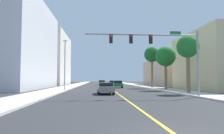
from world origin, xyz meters
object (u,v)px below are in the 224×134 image
object	(u,v)px
car_gray	(105,88)
palm_near	(188,48)
traffic_signal_mast	(160,46)
palm_mid	(165,57)
palm_far	(152,55)
street_lamp	(65,62)
car_yellow	(102,83)
car_green	(118,84)
car_blue	(112,83)

from	to	relation	value
car_gray	palm_near	bearing A→B (deg)	-2.86
traffic_signal_mast	palm_mid	world-z (taller)	palm_mid
palm_mid	palm_far	world-z (taller)	palm_far
street_lamp	palm_far	size ratio (longest dim) A/B	0.96
traffic_signal_mast	car_gray	world-z (taller)	traffic_signal_mast
car_yellow	palm_mid	bearing A→B (deg)	-67.64
traffic_signal_mast	car_green	xyz separation A→B (m)	(-2.00, 21.96, -4.23)
street_lamp	car_yellow	distance (m)	26.79
palm_mid	street_lamp	bearing A→B (deg)	179.33
palm_near	car_gray	size ratio (longest dim) A/B	1.58
palm_mid	car_yellow	world-z (taller)	palm_mid
car_green	palm_near	bearing A→B (deg)	-65.89
palm_near	car_yellow	distance (m)	35.33
street_lamp	palm_mid	size ratio (longest dim) A/B	1.12
car_gray	car_yellow	xyz separation A→B (m)	(0.26, 33.47, 0.04)
palm_far	car_gray	bearing A→B (deg)	-122.69
street_lamp	car_green	distance (m)	13.66
traffic_signal_mast	car_green	world-z (taller)	traffic_signal_mast
street_lamp	car_yellow	xyz separation A→B (m)	(6.26, 25.79, -3.66)
traffic_signal_mast	car_blue	world-z (taller)	traffic_signal_mast
car_yellow	car_blue	size ratio (longest dim) A/B	1.06
palm_mid	car_green	bearing A→B (deg)	124.77
car_blue	car_green	size ratio (longest dim) A/B	1.03
street_lamp	car_blue	world-z (taller)	street_lamp
palm_near	palm_far	size ratio (longest dim) A/B	0.87
palm_near	traffic_signal_mast	bearing A→B (deg)	-136.45
palm_near	palm_mid	bearing A→B (deg)	91.71
palm_far	car_yellow	distance (m)	21.42
traffic_signal_mast	car_gray	distance (m)	8.24
traffic_signal_mast	palm_mid	size ratio (longest dim) A/B	1.65
palm_near	street_lamp	bearing A→B (deg)	154.12
car_gray	car_green	world-z (taller)	car_green
palm_near	car_gray	bearing A→B (deg)	179.33
car_gray	car_green	xyz separation A→B (m)	(3.15, 17.15, 0.04)
street_lamp	car_gray	xyz separation A→B (m)	(5.99, -7.68, -3.70)
traffic_signal_mast	car_blue	size ratio (longest dim) A/B	2.81
car_yellow	street_lamp	bearing A→B (deg)	-101.55
street_lamp	car_gray	distance (m)	10.42
palm_mid	car_yellow	xyz separation A→B (m)	(-9.59, 25.97, -4.57)
car_yellow	car_green	size ratio (longest dim) A/B	1.09
car_gray	car_blue	size ratio (longest dim) A/B	1.10
traffic_signal_mast	car_blue	xyz separation A→B (m)	(-1.82, 40.74, -4.26)
palm_mid	car_green	size ratio (longest dim) A/B	1.76
palm_far	car_blue	size ratio (longest dim) A/B	1.99
car_blue	car_green	bearing A→B (deg)	-90.60
palm_near	palm_far	world-z (taller)	palm_far
palm_mid	car_green	xyz separation A→B (m)	(-6.70, 9.66, -4.57)
street_lamp	palm_far	world-z (taller)	palm_far
palm_far	palm_near	bearing A→B (deg)	-88.53
palm_near	car_green	size ratio (longest dim) A/B	1.79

